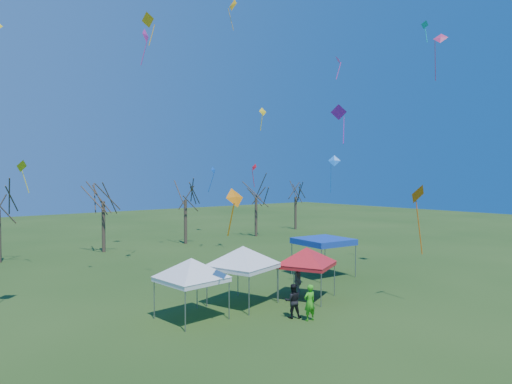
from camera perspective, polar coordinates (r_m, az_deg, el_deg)
ground at (r=25.30m, az=7.94°, el=-13.92°), size 140.00×140.00×0.00m
tree_2 at (r=43.70m, az=-18.58°, el=1.05°), size 3.71×3.71×8.18m
tree_3 at (r=47.06m, az=-8.83°, el=0.94°), size 3.59×3.59×7.91m
tree_4 at (r=52.39m, az=0.01°, el=1.04°), size 3.58×3.58×7.89m
tree_5 at (r=59.53m, az=4.97°, el=0.83°), size 3.39×3.39×7.46m
tent_white_west at (r=22.47m, az=-8.08°, el=-8.69°), size 3.88×3.88×3.44m
tent_white_mid at (r=24.66m, az=-1.64°, el=-7.27°), size 4.00×4.00×3.67m
tent_red at (r=26.10m, az=6.35°, el=-7.32°), size 3.58×3.58×3.36m
tent_blue at (r=32.11m, az=8.42°, el=-6.13°), size 3.66×3.66×2.61m
person_dark at (r=22.95m, az=4.62°, el=-13.41°), size 1.03×0.99×1.67m
person_grey at (r=26.66m, az=5.23°, el=-11.01°), size 1.11×1.09×1.87m
person_green at (r=22.61m, az=6.71°, el=-13.56°), size 0.69×0.50×1.74m
kite_18 at (r=36.40m, az=0.85°, el=9.94°), size 0.73×0.33×1.85m
kite_5 at (r=25.84m, az=19.51°, el=-0.33°), size 1.17×0.63×3.81m
kite_0 at (r=34.47m, az=22.05°, el=17.29°), size 0.95×1.12×3.17m
kite_11 at (r=36.68m, az=-13.31°, el=20.18°), size 0.87×1.21×2.58m
kite_1 at (r=20.03m, az=-2.66°, el=-0.77°), size 0.96×0.54×2.15m
kite_6 at (r=51.17m, az=-2.94°, el=22.30°), size 0.72×1.35×3.15m
kite_24 at (r=34.47m, az=-13.59°, el=18.44°), size 0.91×0.80×2.63m
kite_13 at (r=38.28m, az=-27.26°, el=2.86°), size 1.03×0.92×2.51m
kite_17 at (r=33.00m, az=9.75°, el=3.78°), size 0.93×0.94×2.72m
kite_27 at (r=26.46m, az=10.33°, el=9.72°), size 0.84×0.95×2.26m
kite_12 at (r=51.36m, az=-0.25°, el=3.07°), size 0.43×0.86×2.67m
kite_9 at (r=36.33m, az=20.34°, el=18.93°), size 0.70×0.56×1.55m
kite_22 at (r=42.41m, az=-5.37°, el=2.62°), size 0.83×0.71×2.39m
kite_25 at (r=29.75m, az=10.28°, el=15.86°), size 0.79×0.78×1.53m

